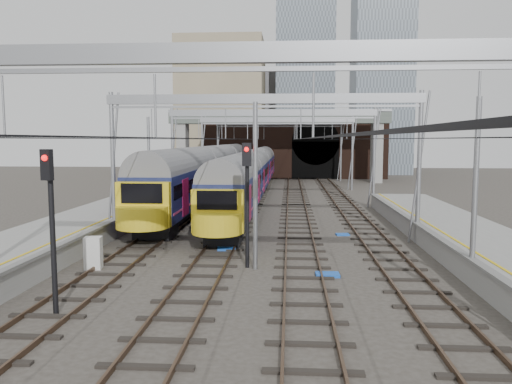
# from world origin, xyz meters

# --- Properties ---
(ground) EXTENTS (160.00, 160.00, 0.00)m
(ground) POSITION_xyz_m (0.00, 0.00, 0.00)
(ground) COLOR #38332D
(ground) RESTS_ON ground
(platform_left) EXTENTS (4.32, 55.00, 1.12)m
(platform_left) POSITION_xyz_m (-10.18, 2.50, 0.55)
(platform_left) COLOR gray
(platform_left) RESTS_ON ground
(tracks) EXTENTS (14.40, 80.00, 0.22)m
(tracks) POSITION_xyz_m (0.00, 15.00, 0.02)
(tracks) COLOR #4C3828
(tracks) RESTS_ON ground
(overhead_line) EXTENTS (16.80, 80.00, 8.00)m
(overhead_line) POSITION_xyz_m (0.00, 21.49, 6.57)
(overhead_line) COLOR gray
(overhead_line) RESTS_ON ground
(retaining_wall) EXTENTS (28.00, 2.75, 9.00)m
(retaining_wall) POSITION_xyz_m (1.40, 51.93, 4.33)
(retaining_wall) COLOR black
(retaining_wall) RESTS_ON ground
(overbridge) EXTENTS (28.00, 3.00, 9.25)m
(overbridge) POSITION_xyz_m (0.00, 46.00, 7.27)
(overbridge) COLOR gray
(overbridge) RESTS_ON ground
(city_skyline) EXTENTS (37.50, 27.50, 60.00)m
(city_skyline) POSITION_xyz_m (2.73, 70.48, 17.09)
(city_skyline) COLOR tan
(city_skyline) RESTS_ON ground
(train_main) EXTENTS (2.60, 60.15, 4.54)m
(train_main) POSITION_xyz_m (-2.00, 34.71, 2.37)
(train_main) COLOR black
(train_main) RESTS_ON ground
(train_second) EXTENTS (2.86, 49.58, 4.90)m
(train_second) POSITION_xyz_m (-6.00, 30.69, 2.52)
(train_second) COLOR black
(train_second) RESTS_ON ground
(signal_near_left) EXTENTS (0.40, 0.48, 5.17)m
(signal_near_left) POSITION_xyz_m (-5.89, -3.93, 3.23)
(signal_near_left) COLOR black
(signal_near_left) RESTS_ON ground
(signal_near_centre) EXTENTS (0.39, 0.48, 5.32)m
(signal_near_centre) POSITION_xyz_m (-0.36, 2.17, 3.32)
(signal_near_centre) COLOR black
(signal_near_centre) RESTS_ON ground
(relay_cabinet) EXTENTS (0.76, 0.66, 1.37)m
(relay_cabinet) POSITION_xyz_m (-6.84, 1.56, 0.68)
(relay_cabinet) COLOR silver
(relay_cabinet) RESTS_ON ground
(equip_cover_a) EXTENTS (0.97, 0.74, 0.11)m
(equip_cover_a) POSITION_xyz_m (-1.68, 5.61, 0.05)
(equip_cover_a) COLOR blue
(equip_cover_a) RESTS_ON ground
(equip_cover_b) EXTENTS (0.96, 0.70, 0.11)m
(equip_cover_b) POSITION_xyz_m (2.97, 1.11, 0.06)
(equip_cover_b) COLOR blue
(equip_cover_b) RESTS_ON ground
(equip_cover_c) EXTENTS (0.79, 0.60, 0.09)m
(equip_cover_c) POSITION_xyz_m (4.48, 9.82, 0.04)
(equip_cover_c) COLOR blue
(equip_cover_c) RESTS_ON ground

